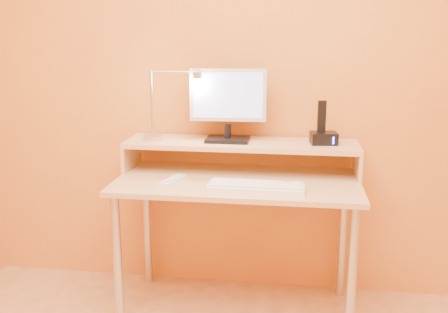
# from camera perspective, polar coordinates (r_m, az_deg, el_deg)

# --- Properties ---
(wall_back) EXTENTS (3.00, 0.04, 2.50)m
(wall_back) POSITION_cam_1_polar(r_m,az_deg,el_deg) (2.77, 2.37, 9.91)
(wall_back) COLOR gold
(wall_back) RESTS_ON floor
(desk_leg_fl) EXTENTS (0.04, 0.04, 0.69)m
(desk_leg_fl) POSITION_cam_1_polar(r_m,az_deg,el_deg) (2.57, -11.71, -11.56)
(desk_leg_fl) COLOR #BCBCBC
(desk_leg_fl) RESTS_ON floor
(desk_leg_fr) EXTENTS (0.04, 0.04, 0.69)m
(desk_leg_fr) POSITION_cam_1_polar(r_m,az_deg,el_deg) (2.45, 13.99, -13.01)
(desk_leg_fr) COLOR #BCBCBC
(desk_leg_fr) RESTS_ON floor
(desk_leg_bl) EXTENTS (0.04, 0.04, 0.69)m
(desk_leg_bl) POSITION_cam_1_polar(r_m,az_deg,el_deg) (3.01, -8.52, -7.60)
(desk_leg_bl) COLOR #BCBCBC
(desk_leg_bl) RESTS_ON floor
(desk_leg_br) EXTENTS (0.04, 0.04, 0.69)m
(desk_leg_br) POSITION_cam_1_polar(r_m,az_deg,el_deg) (2.91, 13.02, -8.60)
(desk_leg_br) COLOR #BCBCBC
(desk_leg_br) RESTS_ON floor
(desk_lower) EXTENTS (1.20, 0.60, 0.02)m
(desk_lower) POSITION_cam_1_polar(r_m,az_deg,el_deg) (2.55, 1.53, -2.81)
(desk_lower) COLOR tan
(desk_lower) RESTS_ON floor
(shelf_riser_left) EXTENTS (0.02, 0.30, 0.14)m
(shelf_riser_left) POSITION_cam_1_polar(r_m,az_deg,el_deg) (2.80, -10.22, 0.15)
(shelf_riser_left) COLOR tan
(shelf_riser_left) RESTS_ON desk_lower
(shelf_riser_right) EXTENTS (0.02, 0.30, 0.14)m
(shelf_riser_right) POSITION_cam_1_polar(r_m,az_deg,el_deg) (2.68, 14.57, -0.68)
(shelf_riser_right) COLOR tan
(shelf_riser_right) RESTS_ON desk_lower
(desk_shelf) EXTENTS (1.20, 0.30, 0.02)m
(desk_shelf) POSITION_cam_1_polar(r_m,az_deg,el_deg) (2.66, 1.92, 1.41)
(desk_shelf) COLOR tan
(desk_shelf) RESTS_ON desk_lower
(monitor_foot) EXTENTS (0.22, 0.16, 0.02)m
(monitor_foot) POSITION_cam_1_polar(r_m,az_deg,el_deg) (2.66, 0.41, 1.91)
(monitor_foot) COLOR black
(monitor_foot) RESTS_ON desk_shelf
(monitor_neck) EXTENTS (0.04, 0.04, 0.07)m
(monitor_neck) POSITION_cam_1_polar(r_m,az_deg,el_deg) (2.65, 0.42, 2.84)
(monitor_neck) COLOR black
(monitor_neck) RESTS_ON monitor_foot
(monitor_panel) EXTENTS (0.39, 0.05, 0.27)m
(monitor_panel) POSITION_cam_1_polar(r_m,az_deg,el_deg) (2.63, 0.45, 6.84)
(monitor_panel) COLOR silver
(monitor_panel) RESTS_ON monitor_neck
(monitor_back) EXTENTS (0.35, 0.03, 0.23)m
(monitor_back) POSITION_cam_1_polar(r_m,az_deg,el_deg) (2.66, 0.52, 6.90)
(monitor_back) COLOR black
(monitor_back) RESTS_ON monitor_panel
(monitor_screen) EXTENTS (0.35, 0.02, 0.23)m
(monitor_screen) POSITION_cam_1_polar(r_m,az_deg,el_deg) (2.61, 0.40, 6.79)
(monitor_screen) COLOR #9DAAF0
(monitor_screen) RESTS_ON monitor_panel
(lamp_base) EXTENTS (0.10, 0.10, 0.02)m
(lamp_base) POSITION_cam_1_polar(r_m,az_deg,el_deg) (2.71, -7.89, 2.07)
(lamp_base) COLOR #BCBCBC
(lamp_base) RESTS_ON desk_shelf
(lamp_post) EXTENTS (0.01, 0.01, 0.33)m
(lamp_post) POSITION_cam_1_polar(r_m,az_deg,el_deg) (2.68, -8.01, 5.79)
(lamp_post) COLOR #BCBCBC
(lamp_post) RESTS_ON lamp_base
(lamp_arm) EXTENTS (0.24, 0.01, 0.01)m
(lamp_arm) POSITION_cam_1_polar(r_m,az_deg,el_deg) (2.63, -5.58, 9.33)
(lamp_arm) COLOR #BCBCBC
(lamp_arm) RESTS_ON lamp_post
(lamp_head) EXTENTS (0.04, 0.04, 0.03)m
(lamp_head) POSITION_cam_1_polar(r_m,az_deg,el_deg) (2.61, -2.98, 9.00)
(lamp_head) COLOR #BCBCBC
(lamp_head) RESTS_ON lamp_arm
(lamp_bulb) EXTENTS (0.03, 0.03, 0.00)m
(lamp_bulb) POSITION_cam_1_polar(r_m,az_deg,el_deg) (2.61, -2.98, 8.65)
(lamp_bulb) COLOR #FFEAC6
(lamp_bulb) RESTS_ON lamp_head
(phone_dock) EXTENTS (0.14, 0.12, 0.06)m
(phone_dock) POSITION_cam_1_polar(r_m,az_deg,el_deg) (2.64, 11.00, 2.02)
(phone_dock) COLOR black
(phone_dock) RESTS_ON desk_shelf
(phone_handset) EXTENTS (0.04, 0.03, 0.16)m
(phone_handset) POSITION_cam_1_polar(r_m,az_deg,el_deg) (2.62, 10.78, 4.39)
(phone_handset) COLOR black
(phone_handset) RESTS_ON phone_dock
(phone_led) EXTENTS (0.01, 0.00, 0.04)m
(phone_led) POSITION_cam_1_polar(r_m,az_deg,el_deg) (2.59, 12.04, 1.75)
(phone_led) COLOR #2364FF
(phone_led) RESTS_ON phone_dock
(keyboard) EXTENTS (0.45, 0.15, 0.02)m
(keyboard) POSITION_cam_1_polar(r_m,az_deg,el_deg) (2.38, 3.58, -3.45)
(keyboard) COLOR white
(keyboard) RESTS_ON desk_lower
(mouse) EXTENTS (0.07, 0.11, 0.04)m
(mouse) POSITION_cam_1_polar(r_m,az_deg,el_deg) (2.39, 6.79, -3.26)
(mouse) COLOR white
(mouse) RESTS_ON desk_lower
(remote_control) EXTENTS (0.10, 0.19, 0.02)m
(remote_control) POSITION_cam_1_polar(r_m,az_deg,el_deg) (2.51, -5.65, -2.66)
(remote_control) COLOR white
(remote_control) RESTS_ON desk_lower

